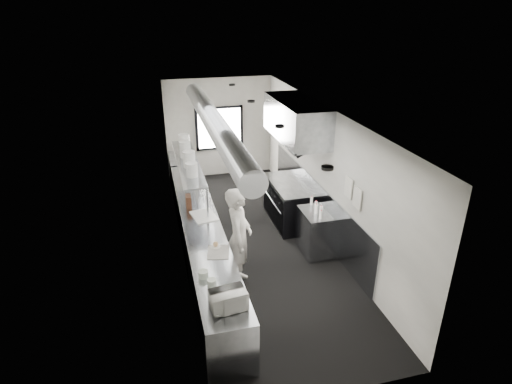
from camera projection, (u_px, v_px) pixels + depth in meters
floor at (254, 241)px, 9.01m from camera, size 3.00×8.00×0.01m
ceiling at (253, 111)px, 7.86m from camera, size 3.00×8.00×0.01m
wall_back at (219, 128)px, 11.97m from camera, size 3.00×0.02×2.80m
wall_front at (337, 309)px, 4.90m from camera, size 3.00×0.02×2.80m
wall_left at (178, 188)px, 8.10m from camera, size 0.02×8.00×2.80m
wall_right at (324, 174)px, 8.78m from camera, size 0.02×8.00×2.80m
wall_cladding at (315, 204)px, 9.39m from camera, size 0.03×5.50×1.10m
hvac_duct at (213, 122)px, 8.16m from camera, size 0.40×6.40×0.40m
service_window at (219, 128)px, 11.94m from camera, size 1.36×0.05×1.25m
exhaust_hood at (296, 120)px, 8.90m from camera, size 0.81×2.20×0.88m
prep_counter at (202, 242)px, 8.13m from camera, size 0.70×6.00×0.90m
pass_shelf at (188, 163)px, 9.00m from camera, size 0.45×3.00×0.68m
range at (290, 202)px, 9.67m from camera, size 0.88×1.60×0.94m
bottle_station at (318, 232)px, 8.47m from camera, size 0.65×0.80×0.90m
far_work_table at (184, 173)px, 11.39m from camera, size 0.70×1.20×0.90m
notice_sheet_a at (349, 187)px, 7.63m from camera, size 0.02×0.28×0.38m
notice_sheet_b at (357, 198)px, 7.34m from camera, size 0.02×0.28×0.38m
line_cook at (239, 238)px, 7.31m from camera, size 0.63×0.78×1.86m
microwave at (228, 300)px, 5.63m from camera, size 0.48×0.39×0.27m
deli_tub_a at (212, 282)px, 6.13m from camera, size 0.15×0.15×0.10m
deli_tub_b at (203, 274)px, 6.30m from camera, size 0.19×0.19×0.11m
newspaper at (218, 252)px, 6.95m from camera, size 0.44×0.51×0.01m
small_plate at (216, 247)px, 7.09m from camera, size 0.18×0.18×0.01m
pastry at (216, 244)px, 7.07m from camera, size 0.09×0.09×0.09m
cutting_board at (204, 216)px, 8.11m from camera, size 0.52×0.63×0.02m
knife_block at (188, 201)px, 8.44m from camera, size 0.11×0.23×0.25m
plate_stack_a at (192, 170)px, 8.14m from camera, size 0.28×0.28×0.27m
plate_stack_b at (189, 159)px, 8.61m from camera, size 0.30×0.30×0.33m
plate_stack_c at (185, 149)px, 9.15m from camera, size 0.26×0.26×0.35m
plate_stack_d at (184, 142)px, 9.58m from camera, size 0.25×0.25×0.37m
squeeze_bottle_a at (321, 215)px, 7.99m from camera, size 0.06×0.06×0.17m
squeeze_bottle_b at (321, 211)px, 8.12m from camera, size 0.08×0.08×0.19m
squeeze_bottle_c at (316, 209)px, 8.20m from camera, size 0.08×0.08×0.19m
squeeze_bottle_d at (316, 205)px, 8.38m from camera, size 0.06×0.06×0.16m
squeeze_bottle_e at (312, 201)px, 8.54m from camera, size 0.08×0.08×0.17m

